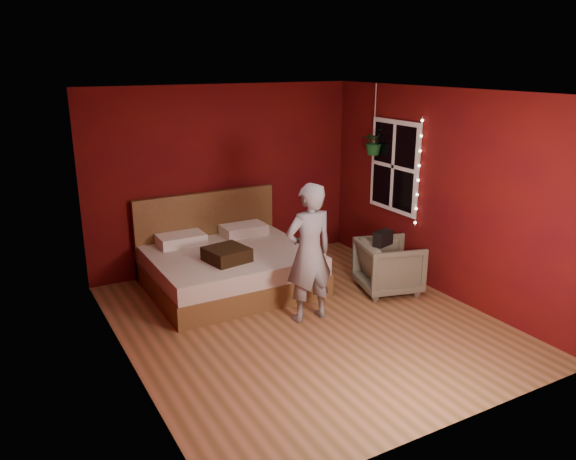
# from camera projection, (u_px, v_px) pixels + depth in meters

# --- Properties ---
(floor) EXTENTS (4.50, 4.50, 0.00)m
(floor) POSITION_uv_depth(u_px,v_px,m) (305.00, 321.00, 6.52)
(floor) COLOR #9A5F3D
(floor) RESTS_ON ground
(room_walls) EXTENTS (4.04, 4.54, 2.62)m
(room_walls) POSITION_uv_depth(u_px,v_px,m) (306.00, 180.00, 6.03)
(room_walls) COLOR #5B0F09
(room_walls) RESTS_ON ground
(window) EXTENTS (0.05, 0.97, 1.27)m
(window) POSITION_uv_depth(u_px,v_px,m) (394.00, 166.00, 7.75)
(window) COLOR white
(window) RESTS_ON room_walls
(fairy_lights) EXTENTS (0.04, 0.04, 1.45)m
(fairy_lights) POSITION_uv_depth(u_px,v_px,m) (419.00, 173.00, 7.30)
(fairy_lights) COLOR silver
(fairy_lights) RESTS_ON room_walls
(bed) EXTENTS (2.07, 1.76, 1.14)m
(bed) POSITION_uv_depth(u_px,v_px,m) (228.00, 265.00, 7.46)
(bed) COLOR brown
(bed) RESTS_ON ground
(person) EXTENTS (0.60, 0.40, 1.63)m
(person) POSITION_uv_depth(u_px,v_px,m) (309.00, 253.00, 6.36)
(person) COLOR gray
(person) RESTS_ON ground
(armchair) EXTENTS (0.92, 0.90, 0.68)m
(armchair) POSITION_uv_depth(u_px,v_px,m) (389.00, 266.00, 7.29)
(armchair) COLOR #6C6A55
(armchair) RESTS_ON ground
(handbag) EXTENTS (0.29, 0.20, 0.19)m
(handbag) POSITION_uv_depth(u_px,v_px,m) (383.00, 238.00, 7.01)
(handbag) COLOR black
(handbag) RESTS_ON armchair
(throw_pillow) EXTENTS (0.55, 0.55, 0.17)m
(throw_pillow) POSITION_uv_depth(u_px,v_px,m) (227.00, 254.00, 6.96)
(throw_pillow) COLOR black
(throw_pillow) RESTS_ON bed
(hanging_plant) EXTENTS (0.42, 0.39, 0.99)m
(hanging_plant) POSITION_uv_depth(u_px,v_px,m) (374.00, 141.00, 7.93)
(hanging_plant) COLOR silver
(hanging_plant) RESTS_ON room_walls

